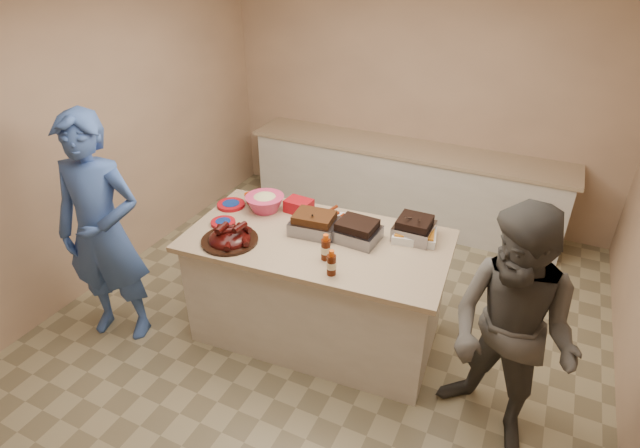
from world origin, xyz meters
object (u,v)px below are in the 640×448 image
at_px(bbq_bottle_b, 326,259).
at_px(guest_blue, 126,327).
at_px(island, 317,332).
at_px(roasting_pan, 413,237).
at_px(bbq_bottle_a, 331,274).
at_px(coleslaw_bowl, 265,210).
at_px(plastic_cup, 251,203).
at_px(mustard_bottle, 304,224).
at_px(rib_platter, 230,241).
at_px(guest_gray, 487,428).

distance_m(bbq_bottle_b, guest_blue, 1.99).
relative_size(island, roasting_pan, 7.08).
bearing_deg(bbq_bottle_a, coleslaw_bowl, 146.04).
relative_size(island, coleslaw_bowl, 6.16).
xyz_separation_m(roasting_pan, plastic_cup, (-1.42, -0.06, 0.00)).
relative_size(bbq_bottle_b, mustard_bottle, 1.66).
relative_size(island, bbq_bottle_a, 10.47).
height_order(mustard_bottle, plastic_cup, mustard_bottle).
bearing_deg(bbq_bottle_b, roasting_pan, 49.27).
height_order(island, guest_blue, island).
bearing_deg(roasting_pan, plastic_cup, -177.25).
bearing_deg(island, rib_platter, -154.85).
height_order(bbq_bottle_a, guest_gray, bbq_bottle_a).
xyz_separation_m(island, rib_platter, (-0.57, -0.32, 0.94)).
bearing_deg(guest_blue, island, 7.35).
distance_m(rib_platter, roasting_pan, 1.39).
height_order(rib_platter, bbq_bottle_a, bbq_bottle_a).
relative_size(bbq_bottle_a, guest_blue, 0.10).
relative_size(roasting_pan, guest_blue, 0.15).
bearing_deg(roasting_pan, bbq_bottle_a, -117.33).
bearing_deg(coleslaw_bowl, rib_platter, -88.53).
height_order(coleslaw_bowl, bbq_bottle_b, coleslaw_bowl).
xyz_separation_m(rib_platter, coleslaw_bowl, (-0.01, 0.54, -0.00)).
xyz_separation_m(plastic_cup, guest_gray, (2.23, -0.63, -0.94)).
bearing_deg(coleslaw_bowl, bbq_bottle_a, -33.96).
distance_m(plastic_cup, guest_gray, 2.50).
distance_m(bbq_bottle_a, bbq_bottle_b, 0.19).
bearing_deg(roasting_pan, rib_platter, -151.81).
bearing_deg(roasting_pan, guest_gray, -40.10).
distance_m(island, bbq_bottle_b, 0.98).
distance_m(island, coleslaw_bowl, 1.13).
bearing_deg(island, mustard_bottle, 137.52).
bearing_deg(bbq_bottle_b, bbq_bottle_a, -53.15).
xyz_separation_m(island, bbq_bottle_b, (0.18, -0.22, 0.94)).
bearing_deg(roasting_pan, island, -153.01).
xyz_separation_m(rib_platter, guest_gray, (2.04, -0.04, -0.94)).
bearing_deg(plastic_cup, bbq_bottle_a, -31.29).
height_order(bbq_bottle_b, guest_gray, bbq_bottle_b).
relative_size(bbq_bottle_a, bbq_bottle_b, 0.95).
bearing_deg(plastic_cup, rib_platter, -72.10).
xyz_separation_m(mustard_bottle, guest_gray, (1.66, -0.51, -0.94)).
height_order(roasting_pan, bbq_bottle_b, bbq_bottle_b).
xyz_separation_m(bbq_bottle_a, guest_blue, (-1.81, -0.28, -0.94)).
height_order(rib_platter, bbq_bottle_b, bbq_bottle_b).
bearing_deg(bbq_bottle_a, mustard_bottle, 132.48).
xyz_separation_m(bbq_bottle_b, guest_gray, (1.29, -0.14, -0.94)).
bearing_deg(guest_blue, coleslaw_bowl, 27.08).
distance_m(coleslaw_bowl, guest_gray, 2.33).
bearing_deg(plastic_cup, mustard_bottle, -11.38).
bearing_deg(plastic_cup, coleslaw_bowl, -15.71).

